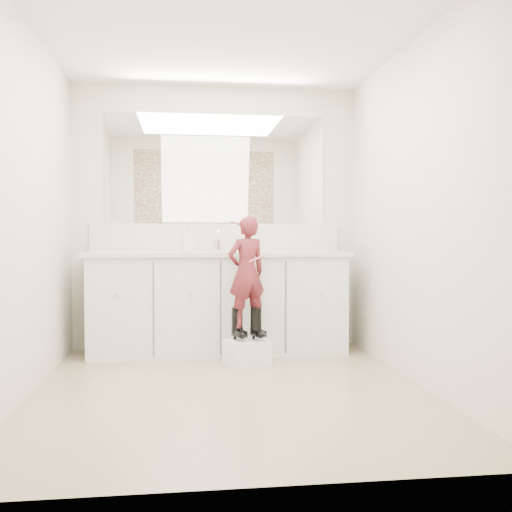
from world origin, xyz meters
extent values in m
plane|color=#847456|center=(0.00, 0.00, 0.00)|extent=(3.00, 3.00, 0.00)
plane|color=white|center=(0.00, 0.00, 2.40)|extent=(3.00, 3.00, 0.00)
plane|color=beige|center=(0.00, 1.50, 1.20)|extent=(2.60, 0.00, 2.60)
plane|color=beige|center=(0.00, -1.50, 1.20)|extent=(2.60, 0.00, 2.60)
plane|color=beige|center=(-1.30, 0.00, 1.20)|extent=(0.00, 3.00, 3.00)
plane|color=beige|center=(1.30, 0.00, 1.20)|extent=(0.00, 3.00, 3.00)
cube|color=silver|center=(0.00, 1.23, 0.42)|extent=(2.20, 0.55, 0.85)
cube|color=beige|center=(0.00, 1.21, 0.87)|extent=(2.28, 0.58, 0.04)
cube|color=beige|center=(0.00, 1.49, 1.02)|extent=(2.28, 0.03, 0.25)
cube|color=white|center=(0.00, 1.49, 1.64)|extent=(2.00, 0.02, 1.00)
cube|color=#472819|center=(0.00, -1.49, 1.65)|extent=(2.00, 0.01, 1.20)
cylinder|color=silver|center=(0.00, 1.38, 0.94)|extent=(0.08, 0.08, 0.10)
imported|color=beige|center=(0.35, 1.26, 0.94)|extent=(0.12, 0.12, 0.10)
imported|color=silver|center=(-0.27, 1.19, 1.00)|extent=(0.12, 0.12, 0.22)
cube|color=white|center=(0.19, 0.71, 0.10)|extent=(0.39, 0.36, 0.20)
imported|color=#A5323A|center=(0.19, 0.73, 0.74)|extent=(0.38, 0.32, 0.88)
cylinder|color=pink|center=(0.26, 0.65, 0.85)|extent=(0.13, 0.06, 0.06)
camera|label=1|loc=(-0.30, -3.77, 1.03)|focal=40.00mm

